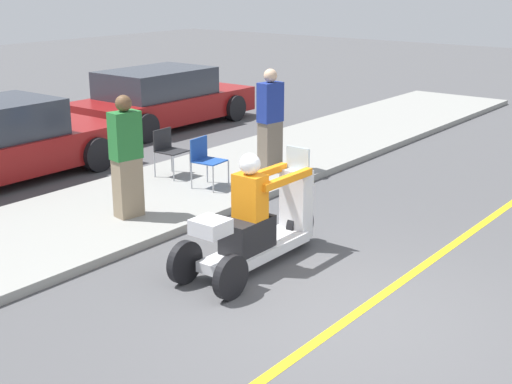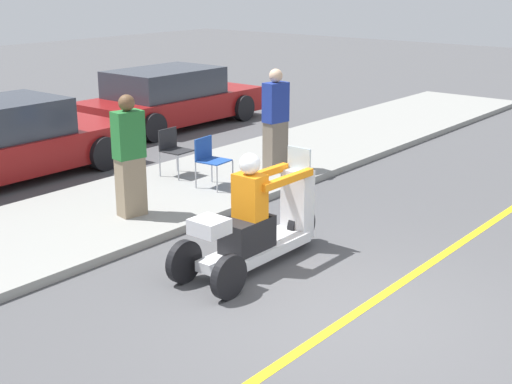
{
  "view_description": "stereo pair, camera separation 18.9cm",
  "coord_description": "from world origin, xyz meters",
  "px_view_note": "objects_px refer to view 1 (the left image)",
  "views": [
    {
      "loc": [
        -6.08,
        -3.44,
        3.53
      ],
      "look_at": [
        0.47,
        1.67,
        0.98
      ],
      "focal_mm": 50.0,
      "sensor_mm": 36.0,
      "label": 1
    },
    {
      "loc": [
        -5.97,
        -3.58,
        3.53
      ],
      "look_at": [
        0.47,
        1.67,
        0.98
      ],
      "focal_mm": 50.0,
      "sensor_mm": 36.0,
      "label": 2
    }
  ],
  "objects_px": {
    "folding_chair_curbside": "(205,157)",
    "parked_car_lot_center": "(162,99)",
    "folding_chair_set_back": "(168,147)",
    "motorcycle_trike": "(257,226)",
    "spectator_by_tree": "(126,159)",
    "spectator_far_back": "(270,122)"
  },
  "relations": [
    {
      "from": "spectator_by_tree",
      "to": "folding_chair_curbside",
      "type": "bearing_deg",
      "value": 4.04
    },
    {
      "from": "motorcycle_trike",
      "to": "folding_chair_set_back",
      "type": "distance_m",
      "value": 4.09
    },
    {
      "from": "spectator_far_back",
      "to": "folding_chair_set_back",
      "type": "xyz_separation_m",
      "value": [
        -1.39,
        1.19,
        -0.38
      ]
    },
    {
      "from": "spectator_by_tree",
      "to": "spectator_far_back",
      "type": "bearing_deg",
      "value": -1.54
    },
    {
      "from": "spectator_far_back",
      "to": "parked_car_lot_center",
      "type": "height_order",
      "value": "spectator_far_back"
    },
    {
      "from": "motorcycle_trike",
      "to": "spectator_by_tree",
      "type": "height_order",
      "value": "spectator_by_tree"
    },
    {
      "from": "folding_chair_curbside",
      "to": "parked_car_lot_center",
      "type": "distance_m",
      "value": 5.67
    },
    {
      "from": "spectator_by_tree",
      "to": "spectator_far_back",
      "type": "relative_size",
      "value": 0.98
    },
    {
      "from": "folding_chair_curbside",
      "to": "parked_car_lot_center",
      "type": "relative_size",
      "value": 0.18
    },
    {
      "from": "parked_car_lot_center",
      "to": "folding_chair_set_back",
      "type": "bearing_deg",
      "value": -133.6
    },
    {
      "from": "spectator_by_tree",
      "to": "folding_chair_curbside",
      "type": "height_order",
      "value": "spectator_by_tree"
    },
    {
      "from": "spectator_far_back",
      "to": "folding_chair_set_back",
      "type": "relative_size",
      "value": 2.23
    },
    {
      "from": "motorcycle_trike",
      "to": "parked_car_lot_center",
      "type": "distance_m",
      "value": 8.88
    },
    {
      "from": "folding_chair_set_back",
      "to": "parked_car_lot_center",
      "type": "bearing_deg",
      "value": 46.4
    },
    {
      "from": "motorcycle_trike",
      "to": "spectator_by_tree",
      "type": "relative_size",
      "value": 1.35
    },
    {
      "from": "motorcycle_trike",
      "to": "folding_chair_set_back",
      "type": "height_order",
      "value": "motorcycle_trike"
    },
    {
      "from": "spectator_by_tree",
      "to": "folding_chair_set_back",
      "type": "relative_size",
      "value": 2.18
    },
    {
      "from": "motorcycle_trike",
      "to": "spectator_by_tree",
      "type": "xyz_separation_m",
      "value": [
        0.09,
        2.45,
        0.46
      ]
    },
    {
      "from": "folding_chair_curbside",
      "to": "motorcycle_trike",
      "type": "bearing_deg",
      "value": -126.53
    },
    {
      "from": "spectator_far_back",
      "to": "folding_chair_curbside",
      "type": "xyz_separation_m",
      "value": [
        -1.51,
        0.22,
        -0.38
      ]
    },
    {
      "from": "folding_chair_set_back",
      "to": "folding_chair_curbside",
      "type": "bearing_deg",
      "value": -96.75
    },
    {
      "from": "folding_chair_set_back",
      "to": "parked_car_lot_center",
      "type": "relative_size",
      "value": 0.18
    }
  ]
}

